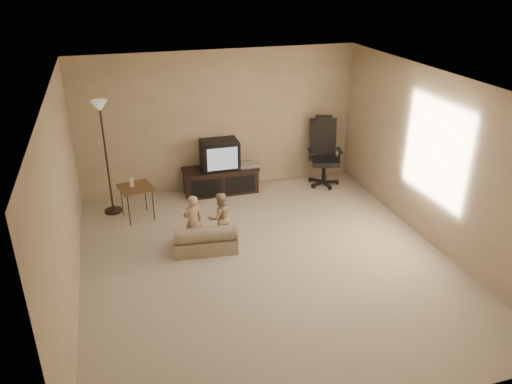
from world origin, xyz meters
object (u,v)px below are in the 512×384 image
at_px(side_table, 135,188).
at_px(office_chair, 323,160).
at_px(toddler_left, 193,221).
at_px(toddler_right, 220,217).
at_px(tv_stand, 221,171).
at_px(floor_lamp, 103,133).
at_px(child_sofa, 206,240).

bearing_deg(side_table, office_chair, 7.02).
xyz_separation_m(toddler_left, toddler_right, (0.41, 0.03, -0.01)).
bearing_deg(office_chair, tv_stand, -171.78).
bearing_deg(tv_stand, side_table, -158.36).
bearing_deg(floor_lamp, side_table, -40.91).
bearing_deg(office_chair, toddler_left, -137.15).
bearing_deg(toddler_right, office_chair, -155.73).
relative_size(tv_stand, side_table, 1.84).
height_order(office_chair, child_sofa, office_chair).
height_order(tv_stand, floor_lamp, floor_lamp).
distance_m(office_chair, toddler_left, 3.18).
bearing_deg(child_sofa, tv_stand, 76.86).
height_order(office_chair, toddler_left, office_chair).
height_order(floor_lamp, toddler_left, floor_lamp).
height_order(tv_stand, office_chair, office_chair).
bearing_deg(floor_lamp, office_chair, 1.35).
bearing_deg(office_chair, side_table, -160.17).
height_order(office_chair, floor_lamp, floor_lamp).
bearing_deg(office_chair, toddler_right, -133.51).
xyz_separation_m(tv_stand, side_table, (-1.53, -0.58, 0.13)).
relative_size(floor_lamp, toddler_right, 2.41).
relative_size(tv_stand, office_chair, 1.08).
xyz_separation_m(office_chair, toddler_left, (-2.75, -1.59, -0.05)).
distance_m(side_table, toddler_left, 1.37).
xyz_separation_m(side_table, floor_lamp, (-0.39, 0.34, 0.85)).
distance_m(side_table, floor_lamp, 0.99).
xyz_separation_m(tv_stand, floor_lamp, (-1.92, -0.25, 0.98)).
height_order(office_chair, side_table, office_chair).
bearing_deg(tv_stand, floor_lamp, -171.85).
xyz_separation_m(office_chair, floor_lamp, (-3.85, -0.09, 0.93)).
relative_size(side_table, floor_lamp, 0.39).
bearing_deg(side_table, child_sofa, -57.82).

